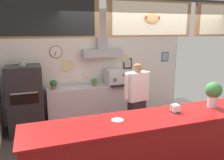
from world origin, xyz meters
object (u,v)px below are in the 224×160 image
object	(u,v)px
shop_worker	(137,100)
napkin_holder	(175,109)
potted_thyme	(95,82)
basil_vase	(213,93)
pizza_oven	(25,100)
condiment_plate	(117,120)
potted_sage	(130,78)
espresso_machine	(115,77)
potted_rosemary	(54,84)

from	to	relation	value
shop_worker	napkin_holder	distance (m)	1.36
potted_thyme	basil_vase	world-z (taller)	basil_vase
pizza_oven	condiment_plate	world-z (taller)	pizza_oven
shop_worker	potted_sage	xyz separation A→B (m)	(0.41, 1.28, 0.18)
potted_thyme	napkin_holder	size ratio (longest dim) A/B	1.45
espresso_machine	potted_thyme	bearing A→B (deg)	178.81
espresso_machine	potted_sage	xyz separation A→B (m)	(0.44, 0.07, -0.07)
potted_thyme	potted_sage	world-z (taller)	potted_sage
basil_vase	espresso_machine	bearing A→B (deg)	105.33
pizza_oven	potted_rosemary	world-z (taller)	pizza_oven
potted_thyme	pizza_oven	bearing A→B (deg)	-175.57
condiment_plate	potted_sage	bearing A→B (deg)	62.81
potted_thyme	napkin_holder	xyz separation A→B (m)	(0.54, -2.56, 0.10)
potted_thyme	potted_sage	bearing A→B (deg)	3.22
pizza_oven	potted_sage	world-z (taller)	pizza_oven
potted_thyme	napkin_holder	distance (m)	2.62
potted_rosemary	condiment_plate	bearing A→B (deg)	-77.16
basil_vase	potted_sage	bearing A→B (deg)	95.70
shop_worker	pizza_oven	bearing A→B (deg)	-37.91
potted_thyme	potted_sage	size ratio (longest dim) A/B	0.90
basil_vase	potted_rosemary	bearing A→B (deg)	130.62
condiment_plate	pizza_oven	bearing A→B (deg)	116.44
pizza_oven	basil_vase	world-z (taller)	pizza_oven
condiment_plate	potted_thyme	bearing A→B (deg)	81.46
pizza_oven	espresso_machine	xyz separation A→B (m)	(2.14, 0.11, 0.35)
espresso_machine	potted_rosemary	bearing A→B (deg)	179.31
espresso_machine	potted_rosemary	distance (m)	1.51
espresso_machine	potted_sage	world-z (taller)	espresso_machine
pizza_oven	napkin_holder	xyz separation A→B (m)	(2.15, -2.44, 0.37)
shop_worker	condiment_plate	size ratio (longest dim) A/B	9.98
shop_worker	condiment_plate	xyz separation A→B (m)	(-0.95, -1.35, 0.22)
pizza_oven	condiment_plate	bearing A→B (deg)	-63.56
espresso_machine	basil_vase	bearing A→B (deg)	-74.67
pizza_oven	potted_sage	bearing A→B (deg)	3.98
espresso_machine	basil_vase	world-z (taller)	basil_vase
espresso_machine	condiment_plate	distance (m)	2.73
napkin_holder	condiment_plate	world-z (taller)	napkin_holder
shop_worker	potted_thyme	bearing A→B (deg)	-76.45
potted_thyme	basil_vase	size ratio (longest dim) A/B	0.47
potted_sage	potted_rosemary	bearing A→B (deg)	-178.61
potted_sage	basil_vase	bearing A→B (deg)	-84.30
potted_rosemary	napkin_holder	world-z (taller)	napkin_holder
potted_thyme	napkin_holder	world-z (taller)	napkin_holder
espresso_machine	potted_rosemary	world-z (taller)	espresso_machine
napkin_holder	basil_vase	bearing A→B (deg)	-0.16
napkin_holder	condiment_plate	distance (m)	0.93
basil_vase	napkin_holder	bearing A→B (deg)	179.84
pizza_oven	shop_worker	size ratio (longest dim) A/B	1.00
potted_thyme	condiment_plate	size ratio (longest dim) A/B	1.17
potted_sage	potted_thyme	bearing A→B (deg)	-176.78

